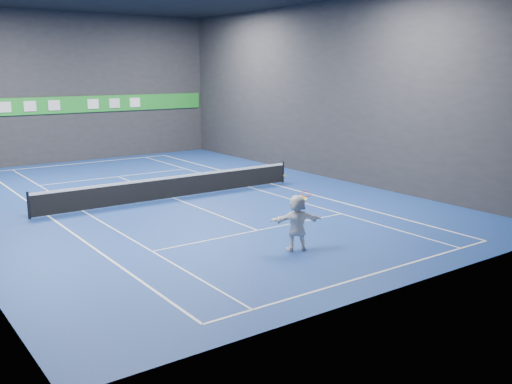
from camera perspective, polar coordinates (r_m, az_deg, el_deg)
ground at (r=25.68m, az=-8.21°, el=-0.61°), size 26.00×26.00×0.00m
wall_back at (r=37.12m, az=-17.90°, el=9.86°), size 18.00×0.10×9.00m
wall_front at (r=14.79m, az=15.42°, el=7.35°), size 18.00×0.10×9.00m
wall_right at (r=30.27m, az=7.03°, el=9.95°), size 0.10×26.00×9.00m
baseline_near at (r=16.46m, az=11.52°, el=-8.08°), size 10.98×0.08×0.01m
baseline_far at (r=36.48m, az=-16.90°, el=2.79°), size 10.98×0.08×0.01m
sideline_doubles_left at (r=23.75m, az=-20.04°, el=-2.28°), size 0.08×23.78×0.01m
sideline_doubles_right at (r=28.56m, az=1.59°, el=0.81°), size 0.08×23.78×0.01m
sideline_singles_left at (r=24.13m, az=-16.90°, el=-1.84°), size 0.06×23.78×0.01m
sideline_singles_right at (r=27.76m, az=-0.68°, el=0.49°), size 0.06×23.78×0.01m
service_line_near at (r=20.38m, az=0.16°, el=-3.86°), size 8.23×0.06×0.01m
service_line_far at (r=31.40m, az=-13.63°, el=1.51°), size 8.23×0.06×0.01m
center_service_line at (r=25.68m, az=-8.21°, el=-0.60°), size 0.06×12.80×0.01m
player at (r=18.02m, az=4.13°, el=-3.07°), size 1.75×1.15×1.81m
tennis_ball at (r=17.55m, az=2.87°, el=1.62°), size 0.07×0.07×0.07m
tennis_net at (r=25.57m, az=-8.25°, el=0.57°), size 12.50×0.10×1.07m
sponsor_banner at (r=37.10m, az=-17.77°, el=8.32°), size 17.64×0.11×1.00m
tennis_racket at (r=18.09m, az=4.98°, el=-0.40°), size 0.53×0.40×0.51m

